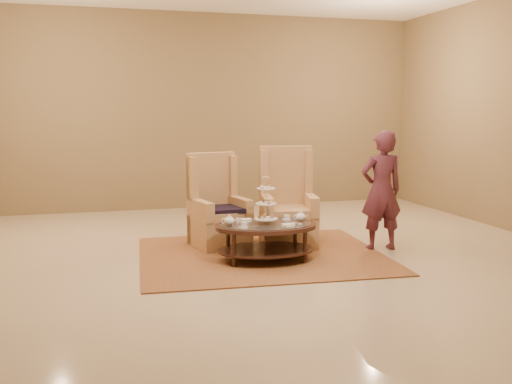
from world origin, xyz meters
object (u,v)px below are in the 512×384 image
object	(u,v)px
armchair_right	(287,212)
person	(381,191)
tea_table	(266,231)
armchair_left	(217,215)

from	to	relation	value
armchair_right	person	world-z (taller)	person
tea_table	armchair_right	xyz separation A→B (m)	(0.52, 0.78, 0.07)
tea_table	person	world-z (taller)	person
armchair_left	person	distance (m)	2.15
armchair_right	person	size ratio (longest dim) A/B	0.85
person	armchair_left	bearing A→B (deg)	-19.76
tea_table	armchair_right	bearing A→B (deg)	59.86
armchair_left	tea_table	bearing A→B (deg)	-80.03
armchair_right	person	distance (m)	1.26
tea_table	armchair_left	world-z (taller)	armchair_left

